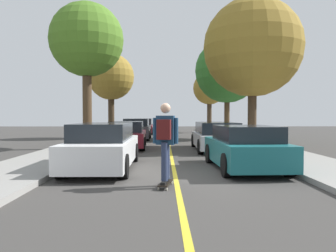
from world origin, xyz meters
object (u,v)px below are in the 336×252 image
object	(u,v)px
street_tree_right_near	(227,71)
parked_car_left_farthest	(143,126)
parked_car_left_far	(137,129)
parked_car_right_near	(216,136)
fire_hydrant	(257,142)
parked_car_right_nearest	(245,148)
parked_car_left_nearest	(103,146)
street_tree_right_nearest	(253,48)
skateboard	(166,183)
street_tree_left_nearest	(87,41)
street_tree_left_near	(111,77)
skateboarder	(165,138)
street_tree_right_far	(209,89)
parked_car_left_near	(127,135)

from	to	relation	value
street_tree_right_near	parked_car_left_farthest	bearing A→B (deg)	133.59
parked_car_left_far	parked_car_right_near	xyz separation A→B (m)	(4.26, -7.03, -0.03)
parked_car_left_farthest	fire_hydrant	xyz separation A→B (m)	(5.76, -14.96, -0.18)
parked_car_left_farthest	parked_car_right_nearest	world-z (taller)	parked_car_left_farthest
parked_car_left_nearest	street_tree_right_nearest	bearing A→B (deg)	44.49
parked_car_left_far	skateboard	bearing A→B (deg)	-82.85
parked_car_left_farthest	street_tree_left_nearest	bearing A→B (deg)	-98.36
street_tree_left_near	parked_car_left_nearest	bearing A→B (deg)	-82.03
parked_car_right_nearest	street_tree_right_near	size ratio (longest dim) A/B	0.61
parked_car_left_far	skateboarder	distance (m)	15.02
parked_car_right_near	skateboard	size ratio (longest dim) A/B	5.44
parked_car_right_nearest	street_tree_right_far	distance (m)	21.46
parked_car_left_near	street_tree_right_nearest	world-z (taller)	street_tree_right_nearest
street_tree_left_near	skateboard	distance (m)	16.93
parked_car_left_farthest	street_tree_right_far	bearing A→B (deg)	19.03
parked_car_left_nearest	parked_car_right_near	xyz separation A→B (m)	(4.26, 5.29, -0.03)
street_tree_left_near	parked_car_left_far	bearing A→B (deg)	-30.31
skateboarder	parked_car_left_farthest	bearing A→B (deg)	94.96
parked_car_right_nearest	fire_hydrant	distance (m)	4.29
parked_car_right_near	fire_hydrant	distance (m)	2.05
parked_car_right_near	street_tree_right_nearest	bearing A→B (deg)	21.56
parked_car_left_nearest	parked_car_right_nearest	xyz separation A→B (m)	(4.27, -0.12, -0.03)
parked_car_left_farthest	skateboard	world-z (taller)	parked_car_left_farthest
parked_car_left_near	street_tree_left_nearest	xyz separation A→B (m)	(-1.88, -0.29, 4.58)
parked_car_left_far	parked_car_left_farthest	xyz separation A→B (m)	(0.00, 6.53, -0.02)
parked_car_right_near	street_tree_left_nearest	distance (m)	7.70
street_tree_left_near	skateboard	size ratio (longest dim) A/B	6.74
parked_car_left_near	fire_hydrant	size ratio (longest dim) A/B	6.14
street_tree_left_near	fire_hydrant	xyz separation A→B (m)	(7.64, -9.52, -3.82)
parked_car_left_farthest	skateboard	size ratio (longest dim) A/B	5.32
parked_car_right_near	parked_car_left_far	bearing A→B (deg)	121.23
parked_car_right_near	parked_car_right_nearest	bearing A→B (deg)	-89.98
parked_car_right_nearest	skateboard	world-z (taller)	parked_car_right_nearest
parked_car_left_farthest	street_tree_left_near	xyz separation A→B (m)	(-1.88, -5.43, 3.64)
parked_car_left_nearest	street_tree_right_near	bearing A→B (deg)	63.65
parked_car_left_farthest	street_tree_left_nearest	xyz separation A→B (m)	(-1.88, -12.78, 4.56)
parked_car_left_far	parked_car_left_farthest	size ratio (longest dim) A/B	0.92
parked_car_left_farthest	fire_hydrant	size ratio (longest dim) A/B	6.59
fire_hydrant	skateboarder	world-z (taller)	skateboarder
street_tree_left_nearest	street_tree_left_near	bearing A→B (deg)	90.00
parked_car_left_farthest	street_tree_right_nearest	distance (m)	14.83
skateboard	parked_car_left_far	bearing A→B (deg)	97.15
street_tree_right_nearest	skateboarder	xyz separation A→B (m)	(-4.28, -8.61, -3.77)
parked_car_left_near	parked_car_right_near	distance (m)	4.40
street_tree_left_near	skateboarder	xyz separation A→B (m)	(3.74, -15.99, -3.18)
fire_hydrant	skateboarder	xyz separation A→B (m)	(-3.90, -6.47, 0.64)
parked_car_left_far	street_tree_right_nearest	xyz separation A→B (m)	(6.14, -6.29, 4.21)
street_tree_left_nearest	parked_car_right_nearest	bearing A→B (deg)	-45.25
skateboard	skateboarder	size ratio (longest dim) A/B	0.48
street_tree_left_near	fire_hydrant	distance (m)	12.79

